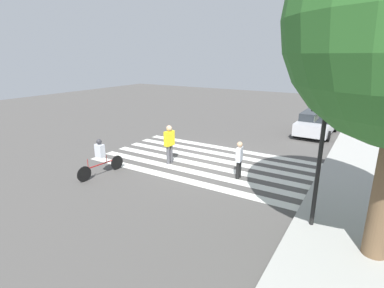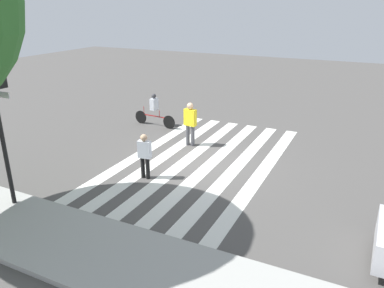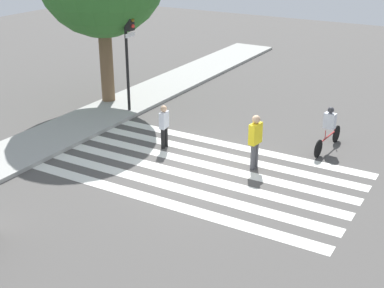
{
  "view_description": "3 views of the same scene",
  "coord_description": "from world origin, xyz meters",
  "px_view_note": "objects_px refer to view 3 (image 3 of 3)",
  "views": [
    {
      "loc": [
        11.96,
        6.59,
        4.94
      ],
      "look_at": [
        0.31,
        -0.53,
        0.88
      ],
      "focal_mm": 28.0,
      "sensor_mm": 36.0,
      "label": 1
    },
    {
      "loc": [
        -5.46,
        11.94,
        5.63
      ],
      "look_at": [
        0.07,
        0.59,
        0.86
      ],
      "focal_mm": 35.0,
      "sensor_mm": 36.0,
      "label": 2
    },
    {
      "loc": [
        -13.78,
        -7.6,
        7.52
      ],
      "look_at": [
        -1.12,
        -0.22,
        1.41
      ],
      "focal_mm": 50.0,
      "sensor_mm": 36.0,
      "label": 3
    }
  ],
  "objects_px": {
    "pedestrian_adult_tall_backpack": "(255,139)",
    "cyclist_near_curb": "(329,127)",
    "traffic_light": "(129,38)",
    "pedestrian_adult_blue_shirt": "(164,124)"
  },
  "relations": [
    {
      "from": "pedestrian_adult_tall_backpack",
      "to": "cyclist_near_curb",
      "type": "distance_m",
      "value": 3.18
    },
    {
      "from": "traffic_light",
      "to": "pedestrian_adult_blue_shirt",
      "type": "height_order",
      "value": "traffic_light"
    },
    {
      "from": "pedestrian_adult_blue_shirt",
      "to": "cyclist_near_curb",
      "type": "relative_size",
      "value": 0.68
    },
    {
      "from": "pedestrian_adult_blue_shirt",
      "to": "pedestrian_adult_tall_backpack",
      "type": "bearing_deg",
      "value": -97.53
    },
    {
      "from": "traffic_light",
      "to": "cyclist_near_curb",
      "type": "relative_size",
      "value": 1.96
    },
    {
      "from": "traffic_light",
      "to": "pedestrian_adult_blue_shirt",
      "type": "relative_size",
      "value": 2.87
    },
    {
      "from": "pedestrian_adult_tall_backpack",
      "to": "traffic_light",
      "type": "bearing_deg",
      "value": -101.93
    },
    {
      "from": "traffic_light",
      "to": "pedestrian_adult_blue_shirt",
      "type": "bearing_deg",
      "value": -126.86
    },
    {
      "from": "pedestrian_adult_tall_backpack",
      "to": "cyclist_near_curb",
      "type": "relative_size",
      "value": 0.79
    },
    {
      "from": "pedestrian_adult_blue_shirt",
      "to": "traffic_light",
      "type": "bearing_deg",
      "value": 45.27
    }
  ]
}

